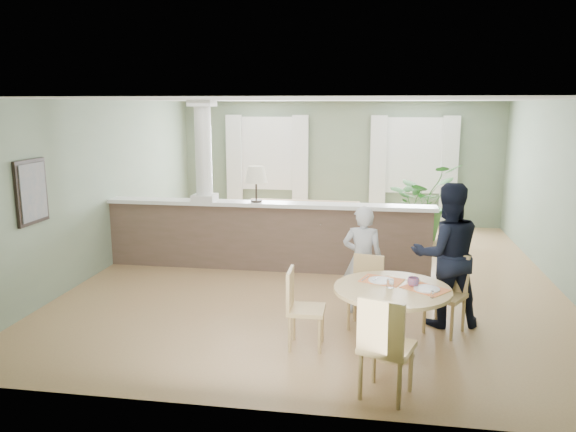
% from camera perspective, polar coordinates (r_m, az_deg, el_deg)
% --- Properties ---
extents(ground, '(8.00, 8.00, 0.00)m').
position_cam_1_polar(ground, '(8.84, 3.27, -6.07)').
color(ground, tan).
rests_on(ground, ground).
extents(room_shell, '(7.02, 8.02, 2.71)m').
position_cam_1_polar(room_shell, '(9.10, 3.62, 6.08)').
color(room_shell, gray).
rests_on(room_shell, ground).
extents(pony_wall, '(5.32, 0.38, 2.70)m').
position_cam_1_polar(pony_wall, '(9.00, -2.81, -1.10)').
color(pony_wall, brown).
rests_on(pony_wall, ground).
extents(sofa, '(2.81, 1.15, 0.81)m').
position_cam_1_polar(sofa, '(10.54, 1.28, -0.91)').
color(sofa, '#9A7454').
rests_on(sofa, ground).
extents(houseplant, '(1.79, 1.78, 1.50)m').
position_cam_1_polar(houseplant, '(11.33, 13.42, 1.42)').
color(houseplant, '#2C5D25').
rests_on(houseplant, ground).
extents(dining_table, '(1.23, 1.23, 0.84)m').
position_cam_1_polar(dining_table, '(6.09, 10.58, -8.51)').
color(dining_table, tan).
rests_on(dining_table, ground).
extents(chair_far_boy, '(0.45, 0.45, 0.85)m').
position_cam_1_polar(chair_far_boy, '(6.85, 7.95, -7.24)').
color(chair_far_boy, tan).
rests_on(chair_far_boy, ground).
extents(chair_far_man, '(0.57, 0.57, 0.92)m').
position_cam_1_polar(chair_far_man, '(6.88, 15.93, -7.19)').
color(chair_far_man, tan).
rests_on(chair_far_man, ground).
extents(chair_near, '(0.56, 0.56, 0.98)m').
position_cam_1_polar(chair_near, '(5.20, 9.76, -12.64)').
color(chair_near, tan).
rests_on(chair_near, ground).
extents(chair_side, '(0.40, 0.40, 0.88)m').
position_cam_1_polar(chair_side, '(6.21, 1.23, -8.98)').
color(chair_side, tan).
rests_on(chair_side, ground).
extents(child_person, '(0.54, 0.37, 1.40)m').
position_cam_1_polar(child_person, '(7.18, 7.58, -4.46)').
color(child_person, '#A8A9AE').
rests_on(child_person, ground).
extents(man_person, '(0.96, 0.81, 1.74)m').
position_cam_1_polar(man_person, '(6.98, 15.80, -3.81)').
color(man_person, black).
rests_on(man_person, ground).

